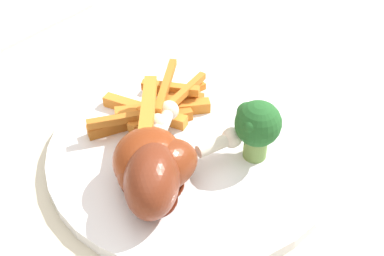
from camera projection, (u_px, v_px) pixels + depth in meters
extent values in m
cube|color=beige|center=(152.00, 178.00, 0.46)|extent=(1.27, 0.88, 0.03)
cylinder|color=#9C9582|center=(220.00, 82.00, 1.21)|extent=(0.06, 0.06, 0.71)
cylinder|color=white|center=(192.00, 148.00, 0.46)|extent=(0.27, 0.27, 0.01)
cylinder|color=#7AA24F|center=(255.00, 146.00, 0.43)|extent=(0.02, 0.02, 0.02)
sphere|color=#246028|center=(258.00, 123.00, 0.42)|extent=(0.04, 0.04, 0.04)
sphere|color=#246028|center=(274.00, 121.00, 0.41)|extent=(0.01, 0.01, 0.01)
sphere|color=#246028|center=(248.00, 113.00, 0.42)|extent=(0.02, 0.02, 0.02)
sphere|color=#246028|center=(250.00, 127.00, 0.40)|extent=(0.01, 0.01, 0.01)
sphere|color=#246028|center=(252.00, 135.00, 0.41)|extent=(0.01, 0.01, 0.01)
cube|color=orange|center=(163.00, 110.00, 0.48)|extent=(0.08, 0.07, 0.01)
cube|color=orange|center=(156.00, 109.00, 0.47)|extent=(0.08, 0.02, 0.01)
cube|color=#C27025|center=(174.00, 93.00, 0.51)|extent=(0.04, 0.06, 0.01)
cube|color=orange|center=(145.00, 111.00, 0.48)|extent=(0.04, 0.09, 0.01)
cube|color=orange|center=(148.00, 109.00, 0.43)|extent=(0.07, 0.07, 0.01)
cube|color=orange|center=(166.00, 85.00, 0.48)|extent=(0.08, 0.06, 0.01)
cube|color=#C67226|center=(160.00, 119.00, 0.47)|extent=(0.06, 0.04, 0.01)
cube|color=#BD6D24|center=(130.00, 121.00, 0.47)|extent=(0.08, 0.04, 0.01)
cube|color=#C37126|center=(123.00, 119.00, 0.45)|extent=(0.06, 0.04, 0.01)
cube|color=orange|center=(175.00, 101.00, 0.47)|extent=(0.10, 0.03, 0.01)
cube|color=orange|center=(170.00, 88.00, 0.49)|extent=(0.04, 0.06, 0.01)
cube|color=orange|center=(172.00, 98.00, 0.49)|extent=(0.08, 0.02, 0.01)
cylinder|color=#501B0F|center=(154.00, 199.00, 0.40)|extent=(0.04, 0.04, 0.00)
ellipsoid|color=maroon|center=(152.00, 179.00, 0.38)|extent=(0.09, 0.08, 0.05)
cylinder|color=beige|center=(157.00, 135.00, 0.43)|extent=(0.03, 0.03, 0.01)
sphere|color=silver|center=(158.00, 124.00, 0.44)|extent=(0.02, 0.02, 0.02)
cylinder|color=#581E0E|center=(159.00, 184.00, 0.41)|extent=(0.04, 0.04, 0.00)
ellipsoid|color=maroon|center=(158.00, 167.00, 0.40)|extent=(0.08, 0.07, 0.04)
cylinder|color=beige|center=(215.00, 145.00, 0.42)|extent=(0.04, 0.02, 0.01)
sphere|color=silver|center=(232.00, 138.00, 0.43)|extent=(0.02, 0.02, 0.02)
cylinder|color=#601F0C|center=(149.00, 178.00, 0.42)|extent=(0.05, 0.05, 0.00)
ellipsoid|color=maroon|center=(148.00, 159.00, 0.40)|extent=(0.09, 0.08, 0.05)
cylinder|color=beige|center=(164.00, 122.00, 0.44)|extent=(0.04, 0.03, 0.01)
sphere|color=silver|center=(169.00, 110.00, 0.46)|extent=(0.02, 0.02, 0.02)
cube|color=silver|center=(38.00, 30.00, 0.64)|extent=(0.19, 0.03, 0.00)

